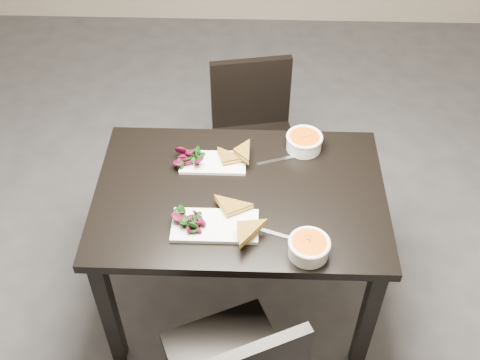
{
  "coord_description": "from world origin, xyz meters",
  "views": [
    {
      "loc": [
        0.41,
        -1.9,
        2.47
      ],
      "look_at": [
        0.36,
        -0.24,
        0.82
      ],
      "focal_mm": 43.49,
      "sensor_mm": 36.0,
      "label": 1
    }
  ],
  "objects_px": {
    "plate_far": "(213,163)",
    "soup_bowl_far": "(304,141)",
    "table": "(240,208)",
    "plate_near": "(215,226)",
    "soup_bowl_near": "(309,247)",
    "chair_far": "(254,131)"
  },
  "relations": [
    {
      "from": "plate_near",
      "to": "plate_far",
      "type": "xyz_separation_m",
      "value": [
        -0.03,
        0.36,
        -0.0
      ]
    },
    {
      "from": "soup_bowl_far",
      "to": "soup_bowl_near",
      "type": "bearing_deg",
      "value": -90.94
    },
    {
      "from": "chair_far",
      "to": "plate_far",
      "type": "height_order",
      "value": "chair_far"
    },
    {
      "from": "soup_bowl_near",
      "to": "plate_near",
      "type": "bearing_deg",
      "value": 161.69
    },
    {
      "from": "soup_bowl_near",
      "to": "soup_bowl_far",
      "type": "height_order",
      "value": "soup_bowl_far"
    },
    {
      "from": "plate_near",
      "to": "soup_bowl_far",
      "type": "distance_m",
      "value": 0.6
    },
    {
      "from": "soup_bowl_near",
      "to": "soup_bowl_far",
      "type": "bearing_deg",
      "value": 89.06
    },
    {
      "from": "plate_far",
      "to": "table",
      "type": "bearing_deg",
      "value": -53.8
    },
    {
      "from": "table",
      "to": "plate_near",
      "type": "relative_size",
      "value": 3.58
    },
    {
      "from": "plate_near",
      "to": "table",
      "type": "bearing_deg",
      "value": 64.86
    },
    {
      "from": "plate_near",
      "to": "soup_bowl_near",
      "type": "relative_size",
      "value": 2.13
    },
    {
      "from": "chair_far",
      "to": "plate_far",
      "type": "xyz_separation_m",
      "value": [
        -0.17,
        -0.55,
        0.27
      ]
    },
    {
      "from": "plate_near",
      "to": "plate_far",
      "type": "height_order",
      "value": "plate_near"
    },
    {
      "from": "table",
      "to": "plate_near",
      "type": "bearing_deg",
      "value": -115.14
    },
    {
      "from": "table",
      "to": "chair_far",
      "type": "height_order",
      "value": "chair_far"
    },
    {
      "from": "table",
      "to": "plate_far",
      "type": "distance_m",
      "value": 0.23
    },
    {
      "from": "plate_far",
      "to": "soup_bowl_far",
      "type": "bearing_deg",
      "value": 16.39
    },
    {
      "from": "plate_far",
      "to": "chair_far",
      "type": "bearing_deg",
      "value": 72.57
    },
    {
      "from": "table",
      "to": "soup_bowl_far",
      "type": "xyz_separation_m",
      "value": [
        0.27,
        0.28,
        0.14
      ]
    },
    {
      "from": "plate_near",
      "to": "plate_far",
      "type": "relative_size",
      "value": 1.19
    },
    {
      "from": "soup_bowl_near",
      "to": "plate_far",
      "type": "height_order",
      "value": "soup_bowl_near"
    },
    {
      "from": "chair_far",
      "to": "plate_far",
      "type": "bearing_deg",
      "value": -118.12
    }
  ]
}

